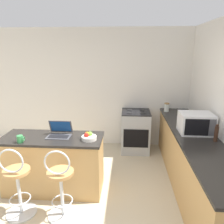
{
  "coord_description": "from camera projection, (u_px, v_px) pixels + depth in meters",
  "views": [
    {
      "loc": [
        0.67,
        -2.07,
        2.12
      ],
      "look_at": [
        0.39,
        1.96,
        0.98
      ],
      "focal_mm": 35.0,
      "sensor_mm": 36.0,
      "label": 1
    }
  ],
  "objects": [
    {
      "name": "wall_back",
      "position": [
        97.0,
        89.0,
        4.88
      ],
      "size": [
        12.0,
        0.06,
        2.6
      ],
      "color": "silver",
      "rests_on": "ground_plane"
    },
    {
      "name": "breakfast_bar",
      "position": [
        54.0,
        164.0,
        3.36
      ],
      "size": [
        1.51,
        0.61,
        0.88
      ],
      "color": "tan",
      "rests_on": "ground_plane"
    },
    {
      "name": "counter_right",
      "position": [
        193.0,
        161.0,
        3.43
      ],
      "size": [
        0.63,
        3.24,
        0.88
      ],
      "color": "tan",
      "rests_on": "ground_plane"
    },
    {
      "name": "bar_stool_near",
      "position": [
        17.0,
        184.0,
        2.82
      ],
      "size": [
        0.4,
        0.4,
        0.99
      ],
      "color": "silver",
      "rests_on": "ground_plane"
    },
    {
      "name": "bar_stool_far",
      "position": [
        61.0,
        186.0,
        2.78
      ],
      "size": [
        0.4,
        0.4,
        0.99
      ],
      "color": "silver",
      "rests_on": "ground_plane"
    },
    {
      "name": "laptop",
      "position": [
        60.0,
        132.0,
        3.28
      ],
      "size": [
        0.35,
        0.28,
        0.22
      ],
      "color": "#47474C",
      "rests_on": "breakfast_bar"
    },
    {
      "name": "microwave",
      "position": [
        196.0,
        123.0,
        3.37
      ],
      "size": [
        0.49,
        0.4,
        0.31
      ],
      "color": "silver",
      "rests_on": "counter_right"
    },
    {
      "name": "toaster",
      "position": [
        187.0,
        117.0,
        3.9
      ],
      "size": [
        0.24,
        0.24,
        0.19
      ],
      "color": "silver",
      "rests_on": "counter_right"
    },
    {
      "name": "stove_range",
      "position": [
        135.0,
        131.0,
        4.72
      ],
      "size": [
        0.59,
        0.61,
        0.89
      ],
      "color": "#9EA3A8",
      "rests_on": "ground_plane"
    },
    {
      "name": "pepper_mill",
      "position": [
        216.0,
        133.0,
        3.06
      ],
      "size": [
        0.05,
        0.05,
        0.26
      ],
      "color": "#331E14",
      "rests_on": "counter_right"
    },
    {
      "name": "fruit_bowl",
      "position": [
        89.0,
        137.0,
        3.14
      ],
      "size": [
        0.22,
        0.22,
        0.11
      ],
      "color": "silver",
      "rests_on": "breakfast_bar"
    },
    {
      "name": "mug_green",
      "position": [
        20.0,
        139.0,
        3.04
      ],
      "size": [
        0.1,
        0.08,
        0.1
      ],
      "color": "#338447",
      "rests_on": "breakfast_bar"
    },
    {
      "name": "storage_jar",
      "position": [
        167.0,
        107.0,
        4.59
      ],
      "size": [
        0.11,
        0.11,
        0.18
      ],
      "color": "silver",
      "rests_on": "counter_right"
    }
  ]
}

